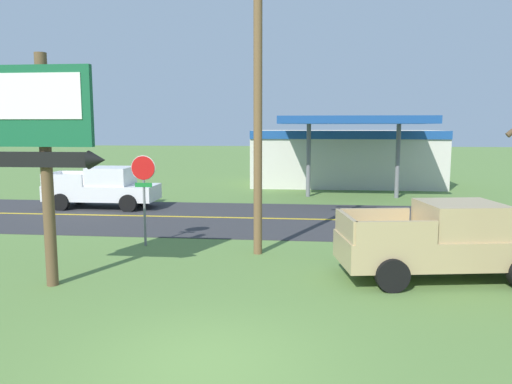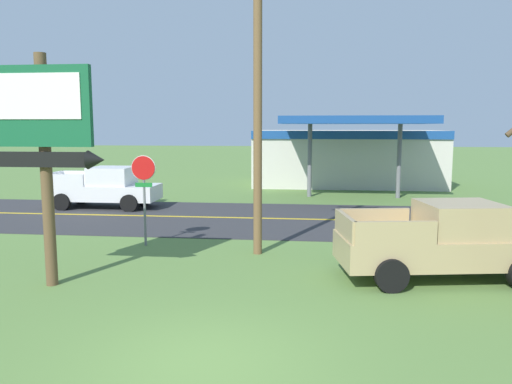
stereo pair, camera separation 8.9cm
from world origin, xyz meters
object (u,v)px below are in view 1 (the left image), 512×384
Objects in this scene: gas_station at (345,156)px; pickup_tan_parked_on_lawn at (445,241)px; stop_sign at (144,184)px; utility_pole at (258,92)px; pickup_white_on_road at (104,188)px; motel_sign at (45,133)px.

gas_station is 20.39m from pickup_tan_parked_on_lawn.
utility_pole is (3.77, -0.64, 2.85)m from stop_sign.
utility_pole reaches higher than gas_station.
pickup_white_on_road is (-12.07, -10.59, -0.98)m from gas_station.
utility_pole is at bearing 38.66° from motel_sign.
motel_sign is at bearing -111.13° from gas_station.
gas_station is at bearing 78.02° from utility_pole.
utility_pole is 19.02m from gas_station.
utility_pole reaches higher than motel_sign.
gas_station is 2.31× the size of pickup_white_on_road.
pickup_tan_parked_on_lawn is at bearing -21.40° from utility_pole.
pickup_tan_parked_on_lawn is 16.38m from pickup_white_on_road.
motel_sign is 23.75m from gas_station.
utility_pole is at bearing -43.65° from pickup_white_on_road.
motel_sign is 1.02× the size of pickup_tan_parked_on_lawn.
gas_station reaches higher than pickup_tan_parked_on_lawn.
gas_station is (7.67, 17.74, -0.08)m from stop_sign.
stop_sign is 4.77m from utility_pole.
stop_sign is 0.57× the size of pickup_white_on_road.
motel_sign is 0.61× the size of utility_pole.
gas_station is (8.54, 22.09, -1.78)m from motel_sign.
stop_sign is 0.54× the size of pickup_tan_parked_on_lawn.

